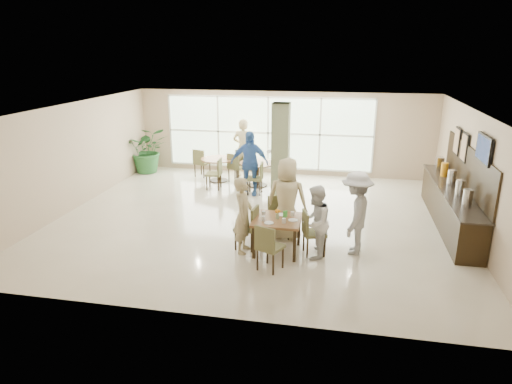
% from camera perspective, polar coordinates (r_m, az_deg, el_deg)
% --- Properties ---
extents(ground, '(10.00, 10.00, 0.00)m').
position_cam_1_polar(ground, '(11.65, 0.18, -3.35)').
color(ground, beige).
rests_on(ground, ground).
extents(room_shell, '(10.00, 10.00, 10.00)m').
position_cam_1_polar(room_shell, '(11.16, 0.19, 4.84)').
color(room_shell, white).
rests_on(room_shell, ground).
extents(window_bank, '(7.00, 0.04, 7.00)m').
position_cam_1_polar(window_bank, '(15.61, 1.51, 7.38)').
color(window_bank, silver).
rests_on(window_bank, ground).
extents(column, '(0.45, 0.45, 2.80)m').
position_cam_1_polar(column, '(12.31, 3.09, 4.59)').
color(column, '#616A4A').
rests_on(column, ground).
extents(main_table, '(1.00, 1.00, 0.75)m').
position_cam_1_polar(main_table, '(9.59, 2.68, -3.84)').
color(main_table, brown).
rests_on(main_table, ground).
extents(round_table_left, '(1.12, 1.12, 0.75)m').
position_cam_1_polar(round_table_left, '(14.85, -4.73, 3.55)').
color(round_table_left, brown).
rests_on(round_table_left, ground).
extents(round_table_right, '(1.14, 1.14, 0.75)m').
position_cam_1_polar(round_table_right, '(14.27, 0.19, 3.05)').
color(round_table_right, brown).
rests_on(round_table_right, ground).
extents(chairs_main_table, '(1.99, 2.18, 0.95)m').
position_cam_1_polar(chairs_main_table, '(9.67, 2.70, -4.86)').
color(chairs_main_table, brown).
rests_on(chairs_main_table, ground).
extents(chairs_table_left, '(1.95, 1.83, 0.95)m').
position_cam_1_polar(chairs_table_left, '(14.84, -4.60, 3.13)').
color(chairs_table_left, brown).
rests_on(chairs_table_left, ground).
extents(chairs_table_right, '(1.99, 1.77, 0.95)m').
position_cam_1_polar(chairs_table_right, '(14.28, 0.17, 2.61)').
color(chairs_table_right, brown).
rests_on(chairs_table_right, ground).
extents(tabletop_clutter, '(0.79, 0.72, 0.21)m').
position_cam_1_polar(tabletop_clutter, '(9.53, 2.79, -3.04)').
color(tabletop_clutter, white).
rests_on(tabletop_clutter, main_table).
extents(buffet_counter, '(0.64, 4.70, 1.95)m').
position_cam_1_polar(buffet_counter, '(12.05, 23.20, -1.33)').
color(buffet_counter, black).
rests_on(buffet_counter, ground).
extents(wall_tv, '(0.06, 1.00, 0.58)m').
position_cam_1_polar(wall_tv, '(10.67, 26.61, 4.85)').
color(wall_tv, black).
rests_on(wall_tv, ground).
extents(framed_art_a, '(0.05, 0.55, 0.70)m').
position_cam_1_polar(framed_art_a, '(12.25, 24.61, 5.10)').
color(framed_art_a, black).
rests_on(framed_art_a, ground).
extents(framed_art_b, '(0.05, 0.55, 0.70)m').
position_cam_1_polar(framed_art_b, '(13.02, 23.85, 5.85)').
color(framed_art_b, black).
rests_on(framed_art_b, ground).
extents(potted_plant, '(1.87, 1.87, 1.59)m').
position_cam_1_polar(potted_plant, '(16.26, -13.39, 5.16)').
color(potted_plant, '#255D2A').
rests_on(potted_plant, ground).
extents(teen_left, '(0.42, 0.61, 1.63)m').
position_cam_1_polar(teen_left, '(9.55, -1.59, -2.94)').
color(teen_left, tan).
rests_on(teen_left, ground).
extents(teen_far, '(0.95, 0.57, 1.88)m').
position_cam_1_polar(teen_far, '(10.21, 3.88, -0.87)').
color(teen_far, tan).
rests_on(teen_far, ground).
extents(teen_right, '(0.69, 0.83, 1.54)m').
position_cam_1_polar(teen_right, '(9.39, 7.42, -3.76)').
color(teen_right, white).
rests_on(teen_right, ground).
extents(teen_standing, '(0.84, 1.24, 1.78)m').
position_cam_1_polar(teen_standing, '(9.70, 12.37, -2.58)').
color(teen_standing, '#A6A7A9').
rests_on(teen_standing, ground).
extents(adult_a, '(1.15, 0.71, 1.90)m').
position_cam_1_polar(adult_a, '(13.34, -0.83, 3.64)').
color(adult_a, '#3C6AB6').
rests_on(adult_a, ground).
extents(adult_b, '(1.36, 1.88, 1.86)m').
position_cam_1_polar(adult_b, '(13.96, 3.17, 4.17)').
color(adult_b, white).
rests_on(adult_b, ground).
extents(adult_standing, '(0.73, 0.49, 1.96)m').
position_cam_1_polar(adult_standing, '(15.22, -1.60, 5.50)').
color(adult_standing, tan).
rests_on(adult_standing, ground).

